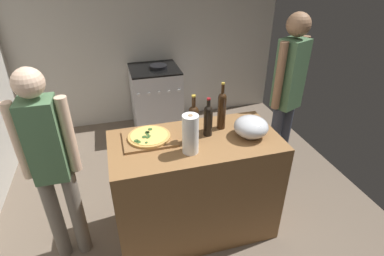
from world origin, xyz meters
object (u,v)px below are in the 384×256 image
mixing_bowl (251,127)px  wine_bottle_clear (208,119)px  person_in_stripes (51,162)px  person_in_red (287,92)px  wine_bottle_dark (194,122)px  pizza (149,136)px  stove (156,99)px  paper_towel_roll (190,134)px  wine_bottle_amber (222,109)px

mixing_bowl → wine_bottle_clear: wine_bottle_clear is taller
person_in_stripes → person_in_red: 2.14m
person_in_stripes → person_in_red: person_in_red is taller
wine_bottle_clear → wine_bottle_dark: wine_bottle_dark is taller
wine_bottle_dark → person_in_stripes: size_ratio=0.24×
pizza → person_in_stripes: size_ratio=0.20×
person_in_red → stove: bearing=126.7°
paper_towel_roll → person_in_red: bearing=27.8°
stove → person_in_stripes: 2.18m
pizza → person_in_stripes: (-0.70, -0.08, -0.04)m
wine_bottle_clear → stove: (-0.13, 1.82, -0.62)m
pizza → paper_towel_roll: paper_towel_roll is taller
wine_bottle_dark → person_in_stripes: (-1.02, 0.03, -0.18)m
paper_towel_roll → wine_bottle_amber: size_ratio=0.75×
person_in_red → pizza: bearing=-165.7°
pizza → person_in_red: bearing=14.3°
stove → person_in_red: person_in_red is taller
person_in_stripes → person_in_red: size_ratio=0.91×
paper_towel_roll → wine_bottle_dark: (0.06, 0.13, 0.02)m
wine_bottle_amber → stove: (-0.27, 1.75, -0.65)m
wine_bottle_amber → pizza: bearing=-177.5°
pizza → paper_towel_roll: (0.26, -0.24, 0.12)m
wine_bottle_amber → person_in_red: size_ratio=0.23×
paper_towel_roll → pizza: bearing=137.7°
wine_bottle_dark → person_in_stripes: 1.04m
mixing_bowl → paper_towel_roll: size_ratio=0.90×
pizza → person_in_stripes: bearing=-173.3°
wine_bottle_clear → person_in_red: (0.93, 0.40, -0.05)m
pizza → wine_bottle_amber: size_ratio=0.82×
wine_bottle_clear → wine_bottle_amber: (0.14, 0.07, 0.03)m
wine_bottle_dark → person_in_red: person_in_red is taller
mixing_bowl → paper_towel_roll: paper_towel_roll is taller
wine_bottle_clear → wine_bottle_amber: 0.16m
pizza → stove: 1.88m
mixing_bowl → wine_bottle_amber: bearing=133.7°
wine_bottle_clear → mixing_bowl: bearing=-19.3°
pizza → paper_towel_roll: bearing=-42.3°
paper_towel_roll → stove: paper_towel_roll is taller
mixing_bowl → wine_bottle_clear: (-0.31, 0.11, 0.06)m
pizza → wine_bottle_clear: (0.46, -0.05, 0.11)m
pizza → stove: pizza is taller
wine_bottle_dark → person_in_stripes: person_in_stripes is taller
wine_bottle_dark → wine_bottle_amber: 0.30m
paper_towel_roll → person_in_stripes: bearing=170.8°
stove → wine_bottle_dark: bearing=-90.2°
wine_bottle_clear → stove: 1.93m
paper_towel_roll → person_in_red: (1.13, 0.59, -0.05)m
wine_bottle_dark → stove: (0.01, 1.88, -0.65)m
person_in_red → mixing_bowl: bearing=-140.4°
mixing_bowl → wine_bottle_dark: size_ratio=0.70×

